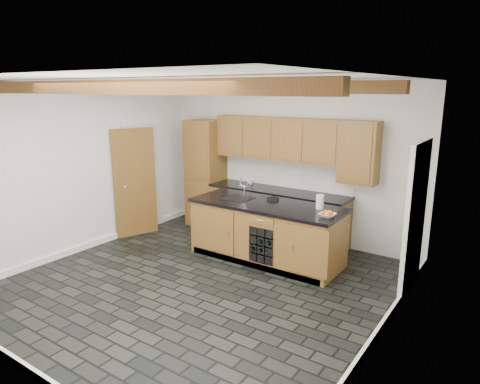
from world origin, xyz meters
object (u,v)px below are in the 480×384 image
object	(u,v)px
kitchen_scale	(273,198)
paper_towel	(320,202)
island	(266,232)
fruit_bowl	(327,215)

from	to	relation	value
kitchen_scale	paper_towel	distance (m)	0.85
paper_towel	kitchen_scale	bearing A→B (deg)	176.32
island	kitchen_scale	xyz separation A→B (m)	(-0.04, 0.25, 0.49)
fruit_bowl	paper_towel	distance (m)	0.44
kitchen_scale	paper_towel	xyz separation A→B (m)	(0.85, -0.05, 0.08)
island	kitchen_scale	size ratio (longest dim) A/B	12.95
kitchen_scale	fruit_bowl	size ratio (longest dim) A/B	0.84
island	paper_towel	bearing A→B (deg)	13.85
fruit_bowl	paper_towel	world-z (taller)	paper_towel
island	fruit_bowl	distance (m)	1.19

